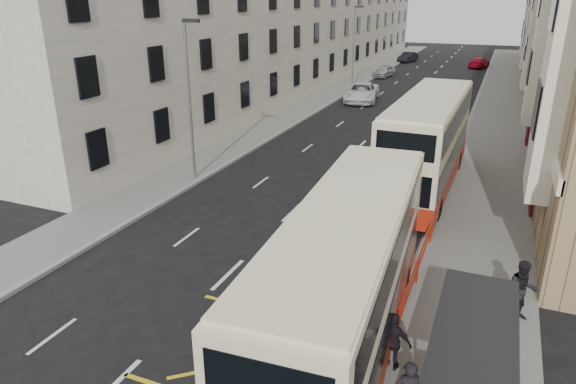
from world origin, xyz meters
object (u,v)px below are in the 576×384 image
at_px(white_van, 362,92).
at_px(car_silver, 384,71).
at_px(bus_shelter, 478,365).
at_px(double_decker_rear, 427,143).
at_px(car_red, 479,63).
at_px(car_dark, 408,57).
at_px(double_decker_front, 346,284).
at_px(pedestrian_mid, 522,291).
at_px(street_lamp_near, 190,93).
at_px(pedestrian_far, 393,342).
at_px(street_lamp_far, 354,43).

relative_size(white_van, car_silver, 1.46).
relative_size(bus_shelter, car_silver, 1.04).
relative_size(double_decker_rear, car_red, 2.54).
bearing_deg(car_dark, double_decker_front, -67.93).
distance_m(pedestrian_mid, car_silver, 48.84).
xyz_separation_m(street_lamp_near, car_silver, (1.15, 39.48, -3.94)).
xyz_separation_m(bus_shelter, double_decker_rear, (-3.34, 15.69, 0.26)).
relative_size(pedestrian_mid, car_red, 0.41).
relative_size(bus_shelter, street_lamp_near, 0.53).
relative_size(bus_shelter, car_dark, 1.00).
distance_m(bus_shelter, street_lamp_near, 19.38).
distance_m(bus_shelter, car_dark, 68.82).
relative_size(bus_shelter, double_decker_rear, 0.36).
xyz_separation_m(double_decker_rear, pedestrian_far, (1.35, -14.04, -1.43)).
xyz_separation_m(pedestrian_mid, car_dark, (-14.58, 62.20, -0.40)).
relative_size(street_lamp_near, double_decker_front, 0.71).
xyz_separation_m(pedestrian_mid, car_silver, (-14.58, 46.61, -0.40)).
bearing_deg(street_lamp_near, car_silver, 88.33).
bearing_deg(double_decker_front, pedestrian_far, -10.46).
xyz_separation_m(car_silver, car_red, (9.90, 12.96, -0.02)).
height_order(bus_shelter, double_decker_front, double_decker_front).
xyz_separation_m(street_lamp_far, double_decker_front, (11.35, -40.58, -2.38)).
xyz_separation_m(bus_shelter, white_van, (-12.14, 36.53, -1.31)).
height_order(double_decker_front, pedestrian_far, double_decker_front).
bearing_deg(street_lamp_far, pedestrian_far, -72.69).
height_order(bus_shelter, pedestrian_mid, bus_shelter).
bearing_deg(pedestrian_far, double_decker_rear, -76.48).
relative_size(pedestrian_mid, car_silver, 0.46).
relative_size(pedestrian_far, white_van, 0.27).
bearing_deg(pedestrian_mid, double_decker_front, -156.79).
relative_size(bus_shelter, double_decker_front, 0.38).
xyz_separation_m(street_lamp_far, car_silver, (1.15, 9.48, -3.94)).
bearing_deg(car_red, street_lamp_far, 75.20).
bearing_deg(street_lamp_near, car_red, 78.10).
height_order(white_van, car_dark, white_van).
relative_size(street_lamp_far, white_van, 1.34).
height_order(street_lamp_far, car_dark, street_lamp_far).
bearing_deg(street_lamp_near, pedestrian_far, -40.24).
distance_m(street_lamp_far, double_decker_rear, 29.10).
bearing_deg(bus_shelter, car_dark, 101.35).
bearing_deg(street_lamp_near, car_dark, 88.80).
distance_m(street_lamp_far, car_red, 25.32).
height_order(car_silver, car_dark, car_dark).
xyz_separation_m(street_lamp_near, pedestrian_far, (12.70, -10.75, -3.67)).
bearing_deg(car_red, double_decker_front, 101.70).
relative_size(bus_shelter, street_lamp_far, 0.53).
xyz_separation_m(bus_shelter, street_lamp_near, (-14.69, 12.39, 2.50)).
bearing_deg(white_van, car_dark, 84.34).
bearing_deg(car_dark, street_lamp_far, -79.39).
height_order(bus_shelter, car_silver, bus_shelter).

